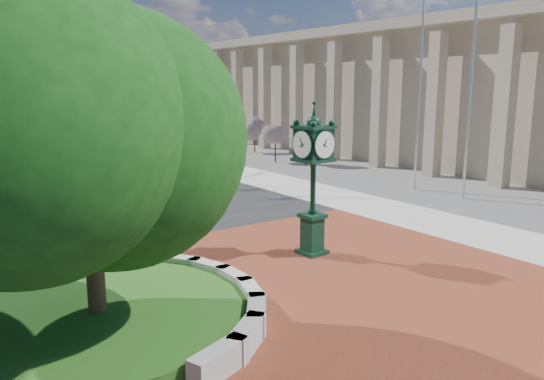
% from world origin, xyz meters
% --- Properties ---
extents(ground, '(200.00, 200.00, 0.00)m').
position_xyz_m(ground, '(0.00, 0.00, 0.00)').
color(ground, black).
rests_on(ground, ground).
extents(plaza, '(12.00, 12.00, 0.04)m').
position_xyz_m(plaza, '(0.00, -1.00, 0.02)').
color(plaza, maroon).
rests_on(plaza, ground).
extents(sidewalk, '(20.00, 50.00, 0.04)m').
position_xyz_m(sidewalk, '(16.00, 10.00, 0.02)').
color(sidewalk, '#9E9B93').
rests_on(sidewalk, ground).
extents(planter_wall, '(2.96, 6.77, 0.54)m').
position_xyz_m(planter_wall, '(-2.71, -0.00, 0.27)').
color(planter_wall, '#9E9B93').
rests_on(planter_wall, ground).
extents(grass_bed, '(6.10, 6.10, 0.40)m').
position_xyz_m(grass_bed, '(-5.00, 0.00, 0.20)').
color(grass_bed, '#184614').
rests_on(grass_bed, ground).
extents(civic_building, '(17.35, 44.00, 8.60)m').
position_xyz_m(civic_building, '(23.60, 12.00, 4.33)').
color(civic_building, '#B8A98B').
rests_on(civic_building, ground).
extents(tree_planter, '(5.20, 5.20, 6.33)m').
position_xyz_m(tree_planter, '(-5.00, 0.00, 3.72)').
color(tree_planter, '#38281C').
rests_on(tree_planter, ground).
extents(post_clock, '(0.97, 0.97, 4.36)m').
position_xyz_m(post_clock, '(1.60, 1.23, 2.39)').
color(post_clock, black).
rests_on(post_clock, ground).
extents(parked_car, '(2.15, 4.26, 1.39)m').
position_xyz_m(parked_car, '(3.85, 41.29, 0.70)').
color(parked_car, maroon).
rests_on(parked_car, ground).
extents(flagpole_a, '(1.50, 0.32, 9.66)m').
position_xyz_m(flagpole_a, '(11.82, 3.38, 4.95)').
color(flagpole_a, silver).
rests_on(flagpole_a, ground).
extents(flagpole_b, '(1.51, 0.28, 9.74)m').
position_xyz_m(flagpole_b, '(11.67, 5.93, 4.99)').
color(flagpole_b, silver).
rests_on(flagpole_b, ground).
extents(street_lamp_near, '(2.06, 1.05, 9.75)m').
position_xyz_m(street_lamp_near, '(1.12, 23.73, 5.71)').
color(street_lamp_near, slate).
rests_on(street_lamp_near, ground).
extents(shrub_near, '(1.20, 1.20, 2.20)m').
position_xyz_m(shrub_near, '(12.51, 15.10, 1.59)').
color(shrub_near, '#38281C').
rests_on(shrub_near, ground).
extents(shrub_mid, '(1.20, 1.20, 2.20)m').
position_xyz_m(shrub_mid, '(11.60, 17.09, 1.59)').
color(shrub_mid, '#38281C').
rests_on(shrub_mid, ground).
extents(shrub_far, '(1.20, 1.20, 2.20)m').
position_xyz_m(shrub_far, '(13.30, 22.08, 1.59)').
color(shrub_far, '#38281C').
rests_on(shrub_far, ground).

